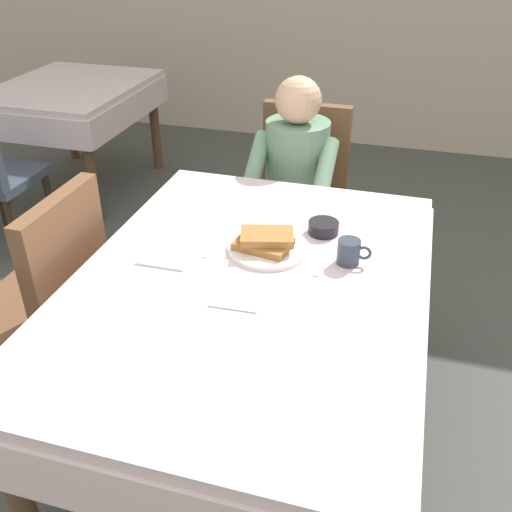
{
  "coord_description": "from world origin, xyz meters",
  "views": [
    {
      "loc": [
        0.44,
        -1.44,
        1.75
      ],
      "look_at": [
        0.01,
        0.05,
        0.79
      ],
      "focal_mm": 39.85,
      "sensor_mm": 36.0,
      "label": 1
    }
  ],
  "objects_px": {
    "bowl_butter": "(323,227)",
    "cup_coffee": "(349,252)",
    "chair_left_side": "(50,293)",
    "plate_breakfast": "(268,248)",
    "fork_left_of_plate": "(214,245)",
    "breakfast_stack": "(266,240)",
    "knife_right_of_plate": "(322,260)",
    "diner_person": "(295,174)",
    "dining_table_main": "(249,300)",
    "spoon_near_edge": "(234,308)",
    "background_table_far": "(72,102)",
    "chair_diner": "(300,187)"
  },
  "relations": [
    {
      "from": "bowl_butter",
      "to": "cup_coffee",
      "type": "bearing_deg",
      "value": -56.77
    },
    {
      "from": "chair_left_side",
      "to": "plate_breakfast",
      "type": "height_order",
      "value": "chair_left_side"
    },
    {
      "from": "chair_left_side",
      "to": "fork_left_of_plate",
      "type": "bearing_deg",
      "value": -74.77
    },
    {
      "from": "fork_left_of_plate",
      "to": "cup_coffee",
      "type": "bearing_deg",
      "value": -85.03
    },
    {
      "from": "breakfast_stack",
      "to": "knife_right_of_plate",
      "type": "xyz_separation_m",
      "value": [
        0.2,
        -0.01,
        -0.04
      ]
    },
    {
      "from": "knife_right_of_plate",
      "to": "cup_coffee",
      "type": "bearing_deg",
      "value": -80.51
    },
    {
      "from": "cup_coffee",
      "to": "knife_right_of_plate",
      "type": "bearing_deg",
      "value": -171.43
    },
    {
      "from": "diner_person",
      "to": "chair_left_side",
      "type": "relative_size",
      "value": 1.2
    },
    {
      "from": "dining_table_main",
      "to": "cup_coffee",
      "type": "distance_m",
      "value": 0.37
    },
    {
      "from": "chair_left_side",
      "to": "breakfast_stack",
      "type": "height_order",
      "value": "chair_left_side"
    },
    {
      "from": "bowl_butter",
      "to": "spoon_near_edge",
      "type": "relative_size",
      "value": 0.73
    },
    {
      "from": "plate_breakfast",
      "to": "knife_right_of_plate",
      "type": "height_order",
      "value": "plate_breakfast"
    },
    {
      "from": "dining_table_main",
      "to": "cup_coffee",
      "type": "relative_size",
      "value": 13.49
    },
    {
      "from": "background_table_far",
      "to": "cup_coffee",
      "type": "bearing_deg",
      "value": -39.11
    },
    {
      "from": "breakfast_stack",
      "to": "knife_right_of_plate",
      "type": "height_order",
      "value": "breakfast_stack"
    },
    {
      "from": "breakfast_stack",
      "to": "fork_left_of_plate",
      "type": "xyz_separation_m",
      "value": [
        -0.18,
        -0.01,
        -0.04
      ]
    },
    {
      "from": "chair_left_side",
      "to": "background_table_far",
      "type": "xyz_separation_m",
      "value": [
        -1.05,
        1.89,
        0.09
      ]
    },
    {
      "from": "chair_diner",
      "to": "knife_right_of_plate",
      "type": "xyz_separation_m",
      "value": [
        0.28,
        -1.01,
        0.21
      ]
    },
    {
      "from": "breakfast_stack",
      "to": "fork_left_of_plate",
      "type": "distance_m",
      "value": 0.19
    },
    {
      "from": "diner_person",
      "to": "spoon_near_edge",
      "type": "bearing_deg",
      "value": 93.88
    },
    {
      "from": "diner_person",
      "to": "bowl_butter",
      "type": "distance_m",
      "value": 0.71
    },
    {
      "from": "plate_breakfast",
      "to": "cup_coffee",
      "type": "xyz_separation_m",
      "value": [
        0.28,
        -0.01,
        0.03
      ]
    },
    {
      "from": "dining_table_main",
      "to": "chair_diner",
      "type": "xyz_separation_m",
      "value": [
        -0.08,
        1.17,
        -0.12
      ]
    },
    {
      "from": "plate_breakfast",
      "to": "background_table_far",
      "type": "relative_size",
      "value": 0.25
    },
    {
      "from": "chair_diner",
      "to": "chair_left_side",
      "type": "height_order",
      "value": "same"
    },
    {
      "from": "dining_table_main",
      "to": "chair_left_side",
      "type": "bearing_deg",
      "value": 180.0
    },
    {
      "from": "fork_left_of_plate",
      "to": "breakfast_stack",
      "type": "bearing_deg",
      "value": -82.81
    },
    {
      "from": "cup_coffee",
      "to": "knife_right_of_plate",
      "type": "distance_m",
      "value": 0.1
    },
    {
      "from": "chair_left_side",
      "to": "breakfast_stack",
      "type": "xyz_separation_m",
      "value": [
        0.78,
        0.17,
        0.25
      ]
    },
    {
      "from": "breakfast_stack",
      "to": "background_table_far",
      "type": "xyz_separation_m",
      "value": [
        -1.83,
        1.72,
        -0.16
      ]
    },
    {
      "from": "knife_right_of_plate",
      "to": "fork_left_of_plate",
      "type": "bearing_deg",
      "value": 90.92
    },
    {
      "from": "breakfast_stack",
      "to": "fork_left_of_plate",
      "type": "height_order",
      "value": "breakfast_stack"
    },
    {
      "from": "diner_person",
      "to": "fork_left_of_plate",
      "type": "distance_m",
      "value": 0.86
    },
    {
      "from": "chair_diner",
      "to": "plate_breakfast",
      "type": "height_order",
      "value": "chair_diner"
    },
    {
      "from": "dining_table_main",
      "to": "background_table_far",
      "type": "distance_m",
      "value": 2.63
    },
    {
      "from": "cup_coffee",
      "to": "breakfast_stack",
      "type": "bearing_deg",
      "value": -179.82
    },
    {
      "from": "dining_table_main",
      "to": "bowl_butter",
      "type": "height_order",
      "value": "bowl_butter"
    },
    {
      "from": "knife_right_of_plate",
      "to": "dining_table_main",
      "type": "bearing_deg",
      "value": 129.31
    },
    {
      "from": "chair_diner",
      "to": "bowl_butter",
      "type": "distance_m",
      "value": 0.89
    },
    {
      "from": "bowl_butter",
      "to": "fork_left_of_plate",
      "type": "bearing_deg",
      "value": -151.35
    },
    {
      "from": "fork_left_of_plate",
      "to": "knife_right_of_plate",
      "type": "bearing_deg",
      "value": -86.65
    },
    {
      "from": "dining_table_main",
      "to": "breakfast_stack",
      "type": "bearing_deg",
      "value": 87.42
    },
    {
      "from": "chair_left_side",
      "to": "diner_person",
      "type": "bearing_deg",
      "value": -34.41
    },
    {
      "from": "fork_left_of_plate",
      "to": "spoon_near_edge",
      "type": "bearing_deg",
      "value": -148.3
    },
    {
      "from": "cup_coffee",
      "to": "spoon_near_edge",
      "type": "relative_size",
      "value": 0.75
    },
    {
      "from": "diner_person",
      "to": "bowl_butter",
      "type": "height_order",
      "value": "diner_person"
    },
    {
      "from": "diner_person",
      "to": "knife_right_of_plate",
      "type": "height_order",
      "value": "diner_person"
    },
    {
      "from": "dining_table_main",
      "to": "spoon_near_edge",
      "type": "distance_m",
      "value": 0.19
    },
    {
      "from": "plate_breakfast",
      "to": "cup_coffee",
      "type": "height_order",
      "value": "cup_coffee"
    },
    {
      "from": "cup_coffee",
      "to": "bowl_butter",
      "type": "xyz_separation_m",
      "value": [
        -0.12,
        0.18,
        -0.02
      ]
    }
  ]
}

